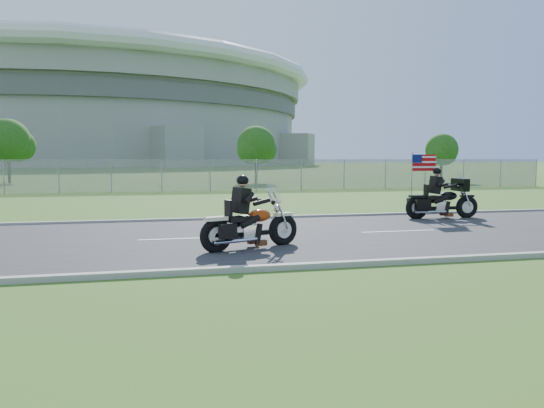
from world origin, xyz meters
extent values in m
plane|color=#285119|center=(0.00, 0.00, 0.00)|extent=(420.00, 420.00, 0.00)
cube|color=#28282B|center=(0.00, 0.00, 0.02)|extent=(120.00, 8.00, 0.04)
cube|color=#9E9B93|center=(0.00, 4.05, 0.05)|extent=(120.00, 0.18, 0.12)
cube|color=#9E9B93|center=(0.00, -4.05, 0.05)|extent=(120.00, 0.18, 0.12)
cube|color=gray|center=(-5.00, 20.00, 1.00)|extent=(60.00, 0.03, 2.00)
cylinder|color=#A3A099|center=(-20.00, 170.00, 10.00)|extent=(130.00, 130.00, 20.00)
cylinder|color=#605E5B|center=(-20.00, 170.00, 17.00)|extent=(132.00, 132.00, 4.00)
cylinder|color=#A3A099|center=(-20.00, 170.00, 23.00)|extent=(134.00, 134.00, 6.00)
torus|color=white|center=(-20.00, 170.00, 27.00)|extent=(140.40, 140.40, 4.40)
cylinder|color=#382316|center=(6.00, 30.00, 1.26)|extent=(0.22, 0.22, 2.52)
sphere|color=#144B15|center=(6.00, 30.00, 3.15)|extent=(3.20, 3.20, 3.20)
sphere|color=#144B15|center=(6.64, 30.48, 2.79)|extent=(2.40, 2.40, 2.40)
sphere|color=#144B15|center=(5.44, 29.60, 2.70)|extent=(2.24, 2.24, 2.24)
cylinder|color=#382316|center=(-14.00, 34.00, 1.40)|extent=(0.22, 0.22, 2.80)
sphere|color=#144B15|center=(-14.00, 34.00, 3.50)|extent=(3.60, 3.60, 3.60)
sphere|color=#144B15|center=(-13.28, 34.54, 3.10)|extent=(2.70, 2.70, 2.70)
cylinder|color=#382316|center=(22.00, 28.00, 1.12)|extent=(0.22, 0.22, 2.24)
sphere|color=#144B15|center=(22.00, 28.00, 2.80)|extent=(2.80, 2.80, 2.80)
sphere|color=#144B15|center=(22.56, 28.42, 2.48)|extent=(2.10, 2.10, 2.10)
sphere|color=#144B15|center=(21.51, 27.65, 2.40)|extent=(1.96, 1.96, 1.96)
torus|color=black|center=(0.28, -1.46, 0.40)|extent=(0.79, 0.45, 0.78)
torus|color=black|center=(-1.39, -2.08, 0.40)|extent=(0.79, 0.45, 0.78)
ellipsoid|color=#BA3C0D|center=(-0.34, -1.69, 0.77)|extent=(0.67, 0.52, 0.29)
cube|color=black|center=(-0.85, -1.88, 0.73)|extent=(0.65, 0.50, 0.13)
cube|color=black|center=(-0.80, -1.86, 1.14)|extent=(0.38, 0.48, 0.58)
sphere|color=black|center=(-0.75, -1.84, 1.59)|extent=(0.36, 0.36, 0.28)
cube|color=silver|center=(0.05, -1.54, 1.28)|extent=(0.21, 0.47, 0.42)
torus|color=black|center=(7.87, 2.65, 0.41)|extent=(0.81, 0.24, 0.80)
torus|color=black|center=(6.04, 2.76, 0.41)|extent=(0.81, 0.24, 0.80)
ellipsoid|color=black|center=(7.19, 2.69, 0.80)|extent=(0.62, 0.38, 0.30)
cube|color=black|center=(6.63, 2.72, 0.75)|extent=(0.61, 0.36, 0.13)
cube|color=black|center=(6.69, 2.72, 1.17)|extent=(0.28, 0.45, 0.59)
sphere|color=black|center=(6.74, 2.71, 1.64)|extent=(0.31, 0.31, 0.29)
cube|color=black|center=(7.60, 2.66, 1.17)|extent=(0.29, 0.88, 0.43)
cube|color=#B70C11|center=(6.38, 2.95, 1.93)|extent=(0.86, 0.07, 0.56)
camera|label=1|loc=(-2.81, -13.53, 2.10)|focal=35.00mm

